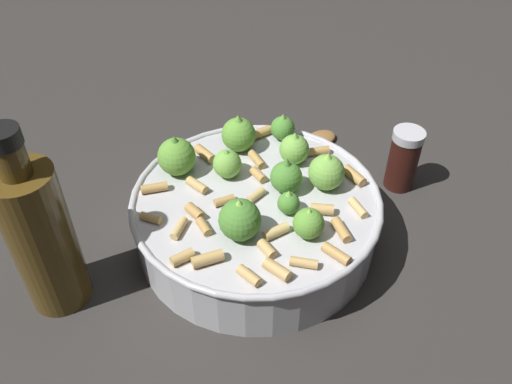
# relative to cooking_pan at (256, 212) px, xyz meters

# --- Properties ---
(ground_plane) EXTENTS (2.40, 2.40, 0.00)m
(ground_plane) POSITION_rel_cooking_pan_xyz_m (0.00, 0.00, -0.04)
(ground_plane) COLOR #2D2B28
(cooking_pan) EXTENTS (0.30, 0.30, 0.12)m
(cooking_pan) POSITION_rel_cooking_pan_xyz_m (0.00, 0.00, 0.00)
(cooking_pan) COLOR #B7B7BC
(cooking_pan) RESTS_ON ground
(pepper_shaker) EXTENTS (0.04, 0.04, 0.09)m
(pepper_shaker) POSITION_rel_cooking_pan_xyz_m (-0.21, 0.10, 0.00)
(pepper_shaker) COLOR #33140F
(pepper_shaker) RESTS_ON ground
(olive_oil_bottle) EXTENTS (0.07, 0.07, 0.23)m
(olive_oil_bottle) POSITION_rel_cooking_pan_xyz_m (0.21, -0.12, 0.05)
(olive_oil_bottle) COLOR #4C3814
(olive_oil_bottle) RESTS_ON ground
(wooden_spoon) EXTENTS (0.23, 0.09, 0.02)m
(wooden_spoon) POSITION_rel_cooking_pan_xyz_m (-0.15, -0.07, -0.04)
(wooden_spoon) COLOR olive
(wooden_spoon) RESTS_ON ground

